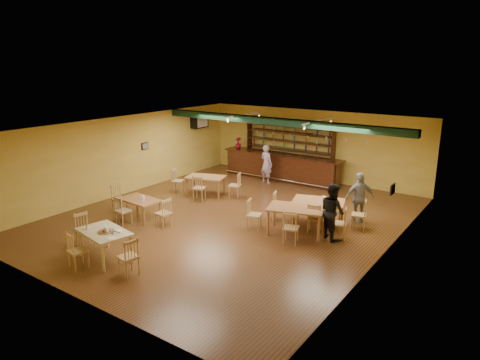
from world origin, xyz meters
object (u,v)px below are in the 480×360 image
Objects in this scene: near_table at (105,245)px; patron_bar at (266,164)px; bar_counter at (281,167)px; dining_table_c at (140,209)px; dining_table_d at (295,220)px; dining_table_a at (206,185)px; patron_right_a at (332,211)px; dining_table_b at (318,212)px.

patron_bar is at bearing 104.19° from near_table.
bar_counter reaches higher than dining_table_c.
bar_counter is 3.33× the size of dining_table_d.
dining_table_c is at bearing 131.22° from near_table.
dining_table_d is (4.72, 1.78, 0.07)m from dining_table_c.
bar_counter is 3.32× the size of patron_bar.
dining_table_a is (-1.28, -3.59, -0.21)m from bar_counter.
patron_right_a is at bearing 152.89° from patron_bar.
dining_table_c is at bearing -166.70° from dining_table_b.
dining_table_b is 1.21m from patron_right_a.
near_table is (-3.44, -5.47, -0.01)m from dining_table_b.
near_table is 6.32m from patron_right_a.
near_table is 0.88× the size of patron_right_a.
dining_table_d is 5.44m from near_table.
dining_table_b reaches higher than near_table.
dining_table_c is 0.83× the size of dining_table_d.
dining_table_b is 1.10m from dining_table_d.
patron_bar is (-0.45, 8.69, 0.43)m from near_table.
dining_table_d is 1.00× the size of patron_bar.
dining_table_a is 1.06× the size of dining_table_c.
dining_table_a is at bearing 20.32° from patron_right_a.
dining_table_a is 0.87× the size of patron_right_a.
dining_table_a is at bearing 115.25° from near_table.
patron_right_a reaches higher than dining_table_a.
near_table is at bearing -138.97° from dining_table_b.
patron_right_a reaches higher than bar_counter.
bar_counter is 3.81m from dining_table_a.
patron_right_a is (0.80, -0.80, 0.43)m from dining_table_b.
dining_table_d is at bearing -36.75° from dining_table_a.
near_table reaches higher than dining_table_c.
patron_right_a reaches higher than dining_table_d.
dining_table_a is at bearing -109.66° from bar_counter.
bar_counter reaches higher than dining_table_d.
dining_table_a reaches higher than dining_table_c.
patron_right_a reaches higher than patron_bar.
dining_table_a is at bearing 144.12° from dining_table_d.
dining_table_a is at bearing 94.32° from dining_table_c.
dining_table_d is at bearing -56.32° from bar_counter.
bar_counter is 5.45m from dining_table_b.
dining_table_a is 2.98m from patron_bar.
patron_bar is (-3.67, 4.30, 0.41)m from dining_table_d.
patron_bar reaches higher than dining_table_b.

